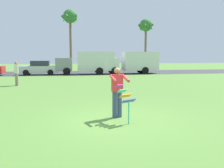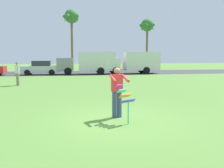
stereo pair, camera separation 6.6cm
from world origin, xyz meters
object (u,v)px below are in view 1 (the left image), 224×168
(parked_truck_grey_van, at_px, (89,62))
(person_walker_near, at_px, (16,73))
(palm_tree_centre_far, at_px, (146,27))
(kite_held, at_px, (125,97))
(parked_car_silver, at_px, (39,68))
(palm_tree_right_near, at_px, (70,19))
(person_kite_flyer, at_px, (117,90))
(parked_truck_white_box, at_px, (133,62))

(parked_truck_grey_van, relative_size, person_walker_near, 3.89)
(palm_tree_centre_far, bearing_deg, person_walker_near, -128.46)
(kite_held, bearing_deg, parked_truck_grey_van, 88.56)
(kite_held, relative_size, person_walker_near, 0.70)
(parked_car_silver, relative_size, person_walker_near, 2.43)
(parked_car_silver, relative_size, palm_tree_right_near, 0.46)
(palm_tree_right_near, distance_m, palm_tree_centre_far, 12.61)
(palm_tree_centre_far, height_order, person_walker_near, palm_tree_centre_far)
(person_kite_flyer, xyz_separation_m, kite_held, (0.12, -0.71, -0.13))
(parked_car_silver, xyz_separation_m, person_walker_near, (-0.40, -9.95, 0.16))
(parked_truck_white_box, bearing_deg, kite_held, -106.06)
(parked_truck_grey_van, distance_m, palm_tree_centre_far, 16.08)
(person_kite_flyer, relative_size, kite_held, 1.43)
(parked_truck_white_box, bearing_deg, person_walker_near, -138.98)
(kite_held, height_order, parked_truck_white_box, parked_truck_white_box)
(kite_held, distance_m, palm_tree_centre_far, 33.95)
(person_kite_flyer, relative_size, palm_tree_centre_far, 0.21)
(kite_held, xyz_separation_m, palm_tree_right_near, (-1.45, 29.94, 6.88))
(parked_truck_white_box, relative_size, person_walker_near, 3.90)
(person_kite_flyer, relative_size, palm_tree_right_near, 0.19)
(kite_held, relative_size, palm_tree_centre_far, 0.15)
(parked_truck_grey_van, bearing_deg, palm_tree_right_near, 102.03)
(kite_held, xyz_separation_m, palm_tree_centre_far, (11.03, 31.52, 6.11))
(kite_held, xyz_separation_m, parked_car_silver, (-5.08, 20.68, -0.05))
(kite_held, relative_size, parked_car_silver, 0.29)
(parked_car_silver, distance_m, parked_truck_white_box, 11.05)
(palm_tree_centre_far, bearing_deg, palm_tree_right_near, -172.79)
(kite_held, xyz_separation_m, parked_truck_white_box, (5.95, 20.68, 0.59))
(person_kite_flyer, distance_m, parked_car_silver, 20.58)
(person_kite_flyer, xyz_separation_m, parked_car_silver, (-4.96, 19.97, -0.18))
(parked_car_silver, relative_size, palm_tree_centre_far, 0.51)
(parked_car_silver, distance_m, palm_tree_right_near, 12.12)
(parked_truck_white_box, bearing_deg, parked_truck_grey_van, 179.99)
(person_kite_flyer, bearing_deg, parked_truck_white_box, 73.10)
(person_kite_flyer, bearing_deg, palm_tree_right_near, 92.62)
(parked_car_silver, height_order, parked_truck_grey_van, parked_truck_grey_van)
(kite_held, bearing_deg, parked_car_silver, 103.79)
(person_kite_flyer, height_order, person_walker_near, same)
(person_kite_flyer, xyz_separation_m, palm_tree_right_near, (-1.34, 29.23, 6.75))
(parked_car_silver, xyz_separation_m, palm_tree_centre_far, (16.11, 10.84, 6.16))
(parked_car_silver, xyz_separation_m, parked_truck_white_box, (11.03, -0.00, 0.64))
(kite_held, distance_m, parked_truck_white_box, 21.53)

